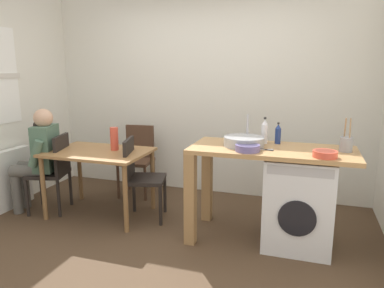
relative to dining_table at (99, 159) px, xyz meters
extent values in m
plane|color=#4C3826|center=(0.89, -0.56, -0.64)|extent=(5.46, 5.46, 0.00)
cube|color=silver|center=(0.89, 1.19, 0.71)|extent=(4.60, 0.10, 2.70)
cube|color=white|center=(-1.13, -0.26, -0.29)|extent=(0.10, 0.80, 0.70)
cube|color=#9E7042|center=(0.00, 0.00, 0.08)|extent=(1.10, 0.76, 0.03)
cylinder|color=brown|center=(-0.50, -0.33, -0.29)|extent=(0.05, 0.05, 0.71)
cylinder|color=brown|center=(0.50, -0.33, -0.29)|extent=(0.05, 0.05, 0.71)
cylinder|color=brown|center=(-0.50, 0.33, -0.29)|extent=(0.05, 0.05, 0.71)
cylinder|color=brown|center=(0.50, 0.33, -0.29)|extent=(0.05, 0.05, 0.71)
cube|color=black|center=(-0.62, -0.10, -0.19)|extent=(0.49, 0.49, 0.04)
cube|color=black|center=(-0.45, -0.05, 0.03)|extent=(0.14, 0.38, 0.45)
cylinder|color=black|center=(-0.74, -0.32, -0.42)|extent=(0.04, 0.04, 0.45)
cylinder|color=black|center=(-0.84, 0.02, -0.42)|extent=(0.04, 0.04, 0.45)
cylinder|color=black|center=(-0.40, -0.22, -0.42)|extent=(0.04, 0.04, 0.45)
cylinder|color=black|center=(-0.50, 0.12, -0.42)|extent=(0.04, 0.04, 0.45)
cube|color=black|center=(0.55, 0.05, -0.19)|extent=(0.49, 0.49, 0.04)
cube|color=black|center=(0.38, 0.00, 0.03)|extent=(0.13, 0.38, 0.45)
cylinder|color=black|center=(0.68, 0.27, -0.42)|extent=(0.04, 0.04, 0.45)
cylinder|color=black|center=(0.77, -0.08, -0.42)|extent=(0.04, 0.04, 0.45)
cylinder|color=black|center=(0.33, 0.18, -0.42)|extent=(0.04, 0.04, 0.45)
cylinder|color=black|center=(0.42, -0.17, -0.42)|extent=(0.04, 0.04, 0.45)
cube|color=#4C3323|center=(0.10, 0.70, -0.19)|extent=(0.44, 0.44, 0.04)
cube|color=#4C3323|center=(0.08, 0.88, 0.03)|extent=(0.38, 0.08, 0.45)
cylinder|color=#4C3323|center=(0.30, 0.54, -0.42)|extent=(0.04, 0.04, 0.45)
cylinder|color=#4C3323|center=(-0.06, 0.50, -0.42)|extent=(0.04, 0.04, 0.45)
cylinder|color=#4C3323|center=(0.26, 0.90, -0.42)|extent=(0.04, 0.04, 0.45)
cylinder|color=#4C3323|center=(-0.10, 0.86, -0.42)|extent=(0.04, 0.04, 0.45)
cylinder|color=#595651|center=(-0.92, -0.28, -0.42)|extent=(0.11, 0.11, 0.45)
cylinder|color=#595651|center=(-0.97, -0.11, -0.42)|extent=(0.11, 0.11, 0.45)
cylinder|color=#595651|center=(-0.77, -0.24, -0.14)|extent=(0.42, 0.24, 0.14)
cylinder|color=#595651|center=(-0.82, -0.06, -0.14)|extent=(0.42, 0.24, 0.14)
cube|color=#4C6B56|center=(-0.62, -0.10, 0.11)|extent=(0.29, 0.38, 0.52)
cylinder|color=#4C6B56|center=(-0.58, -0.31, 0.09)|extent=(0.20, 0.14, 0.31)
cylinder|color=#4C6B56|center=(-0.70, 0.10, 0.09)|extent=(0.20, 0.14, 0.31)
sphere|color=tan|center=(-0.62, -0.10, 0.45)|extent=(0.21, 0.21, 0.21)
sphere|color=black|center=(-0.68, -0.12, 0.37)|extent=(0.12, 0.12, 0.12)
cube|color=tan|center=(1.89, -0.07, 0.26)|extent=(1.50, 0.68, 0.04)
cube|color=#A07749|center=(1.19, -0.36, -0.20)|extent=(0.10, 0.10, 0.88)
cube|color=#A07749|center=(1.19, 0.22, -0.20)|extent=(0.10, 0.10, 0.88)
cube|color=silver|center=(2.16, -0.07, -0.21)|extent=(0.60, 0.60, 0.86)
cylinder|color=black|center=(2.16, -0.37, -0.26)|extent=(0.32, 0.02, 0.32)
cube|color=#B2B2B7|center=(2.16, -0.37, 0.16)|extent=(0.54, 0.01, 0.08)
cylinder|color=#9EA0A5|center=(1.63, -0.07, 0.32)|extent=(0.38, 0.38, 0.09)
cylinder|color=#B2B2B7|center=(1.63, 0.11, 0.42)|extent=(0.02, 0.02, 0.28)
cylinder|color=silver|center=(1.80, 0.12, 0.37)|extent=(0.06, 0.06, 0.19)
cone|color=silver|center=(1.80, 0.12, 0.49)|extent=(0.06, 0.06, 0.05)
cylinder|color=#262626|center=(1.80, 0.12, 0.53)|extent=(0.03, 0.03, 0.02)
cylinder|color=navy|center=(1.92, 0.15, 0.35)|extent=(0.06, 0.06, 0.15)
cone|color=navy|center=(1.92, 0.15, 0.45)|extent=(0.05, 0.05, 0.04)
cylinder|color=#262626|center=(1.92, 0.15, 0.48)|extent=(0.02, 0.02, 0.02)
cylinder|color=slate|center=(1.70, -0.27, 0.31)|extent=(0.22, 0.22, 0.06)
cylinder|color=#3D375B|center=(1.70, -0.27, 0.32)|extent=(0.17, 0.17, 0.03)
cylinder|color=gray|center=(2.52, -0.02, 0.34)|extent=(0.11, 0.11, 0.13)
cylinder|color=#99724C|center=(2.51, -0.01, 0.49)|extent=(0.01, 0.04, 0.18)
cylinder|color=#99724C|center=(2.54, -0.03, 0.49)|extent=(0.01, 0.05, 0.18)
cylinder|color=#D84C38|center=(2.34, -0.29, 0.30)|extent=(0.20, 0.20, 0.05)
cylinder|color=maroon|center=(2.34, -0.29, 0.32)|extent=(0.16, 0.16, 0.03)
cylinder|color=#D84C38|center=(0.15, 0.10, 0.23)|extent=(0.09, 0.09, 0.26)
cube|color=#B2B2B7|center=(1.84, -0.17, 0.28)|extent=(0.15, 0.06, 0.01)
cube|color=#262628|center=(1.84, -0.17, 0.28)|extent=(0.15, 0.06, 0.01)
camera|label=1|loc=(2.19, -3.37, 1.00)|focal=33.67mm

